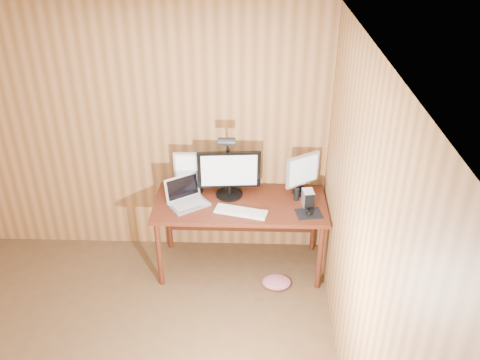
{
  "coord_description": "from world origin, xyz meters",
  "views": [
    {
      "loc": [
        1.06,
        -2.36,
        3.28
      ],
      "look_at": [
        0.93,
        1.58,
        1.02
      ],
      "focal_mm": 38.0,
      "sensor_mm": 36.0,
      "label": 1
    }
  ],
  "objects_px": {
    "laptop": "(186,197)",
    "speaker": "(296,194)",
    "phone": "(264,213)",
    "desk_lamp": "(227,156)",
    "hard_drive": "(308,198)",
    "keyboard": "(241,212)",
    "mouse": "(309,212)",
    "monitor_left": "(193,171)",
    "desk": "(240,209)",
    "monitor_center": "(229,173)",
    "monitor_right": "(303,173)"
  },
  "relations": [
    {
      "from": "mouse",
      "to": "desk_lamp",
      "type": "xyz_separation_m",
      "value": [
        -0.74,
        0.3,
        0.39
      ]
    },
    {
      "from": "laptop",
      "to": "desk_lamp",
      "type": "height_order",
      "value": "desk_lamp"
    },
    {
      "from": "monitor_left",
      "to": "monitor_right",
      "type": "bearing_deg",
      "value": -1.59
    },
    {
      "from": "monitor_right",
      "to": "hard_drive",
      "type": "bearing_deg",
      "value": -112.8
    },
    {
      "from": "desk",
      "to": "mouse",
      "type": "bearing_deg",
      "value": -21.15
    },
    {
      "from": "phone",
      "to": "desk_lamp",
      "type": "distance_m",
      "value": 0.62
    },
    {
      "from": "monitor_left",
      "to": "mouse",
      "type": "xyz_separation_m",
      "value": [
        1.07,
        -0.36,
        -0.2
      ]
    },
    {
      "from": "monitor_center",
      "to": "laptop",
      "type": "distance_m",
      "value": 0.46
    },
    {
      "from": "laptop",
      "to": "hard_drive",
      "type": "distance_m",
      "value": 1.12
    },
    {
      "from": "laptop",
      "to": "speaker",
      "type": "bearing_deg",
      "value": -29.53
    },
    {
      "from": "monitor_right",
      "to": "keyboard",
      "type": "xyz_separation_m",
      "value": [
        -0.57,
        -0.37,
        -0.2
      ]
    },
    {
      "from": "monitor_left",
      "to": "keyboard",
      "type": "bearing_deg",
      "value": -39.99
    },
    {
      "from": "hard_drive",
      "to": "desk_lamp",
      "type": "relative_size",
      "value": 0.22
    },
    {
      "from": "laptop",
      "to": "hard_drive",
      "type": "height_order",
      "value": "laptop"
    },
    {
      "from": "laptop",
      "to": "speaker",
      "type": "xyz_separation_m",
      "value": [
        1.02,
        0.08,
        -0.0
      ]
    },
    {
      "from": "monitor_left",
      "to": "phone",
      "type": "bearing_deg",
      "value": -31.21
    },
    {
      "from": "hard_drive",
      "to": "monitor_right",
      "type": "bearing_deg",
      "value": 92.53
    },
    {
      "from": "laptop",
      "to": "hard_drive",
      "type": "relative_size",
      "value": 2.87
    },
    {
      "from": "monitor_right",
      "to": "phone",
      "type": "height_order",
      "value": "monitor_right"
    },
    {
      "from": "keyboard",
      "to": "hard_drive",
      "type": "bearing_deg",
      "value": 27.25
    },
    {
      "from": "keyboard",
      "to": "mouse",
      "type": "distance_m",
      "value": 0.61
    },
    {
      "from": "keyboard",
      "to": "hard_drive",
      "type": "height_order",
      "value": "hard_drive"
    },
    {
      "from": "monitor_right",
      "to": "mouse",
      "type": "bearing_deg",
      "value": -116.73
    },
    {
      "from": "mouse",
      "to": "hard_drive",
      "type": "height_order",
      "value": "hard_drive"
    },
    {
      "from": "hard_drive",
      "to": "phone",
      "type": "height_order",
      "value": "hard_drive"
    },
    {
      "from": "keyboard",
      "to": "mouse",
      "type": "relative_size",
      "value": 4.67
    },
    {
      "from": "desk_lamp",
      "to": "desk",
      "type": "bearing_deg",
      "value": -8.15
    },
    {
      "from": "monitor_right",
      "to": "desk_lamp",
      "type": "height_order",
      "value": "desk_lamp"
    },
    {
      "from": "monitor_left",
      "to": "phone",
      "type": "height_order",
      "value": "monitor_left"
    },
    {
      "from": "mouse",
      "to": "phone",
      "type": "xyz_separation_m",
      "value": [
        -0.4,
        -0.02,
        -0.02
      ]
    },
    {
      "from": "phone",
      "to": "monitor_left",
      "type": "bearing_deg",
      "value": 164.44
    },
    {
      "from": "mouse",
      "to": "keyboard",
      "type": "bearing_deg",
      "value": -177.3
    },
    {
      "from": "desk",
      "to": "laptop",
      "type": "distance_m",
      "value": 0.54
    },
    {
      "from": "speaker",
      "to": "keyboard",
      "type": "bearing_deg",
      "value": -155.33
    },
    {
      "from": "mouse",
      "to": "monitor_center",
      "type": "bearing_deg",
      "value": 160.37
    },
    {
      "from": "keyboard",
      "to": "phone",
      "type": "relative_size",
      "value": 4.32
    },
    {
      "from": "keyboard",
      "to": "desk_lamp",
      "type": "xyz_separation_m",
      "value": [
        -0.13,
        0.3,
        0.41
      ]
    },
    {
      "from": "desk_lamp",
      "to": "monitor_center",
      "type": "bearing_deg",
      "value": 4.87
    },
    {
      "from": "laptop",
      "to": "hard_drive",
      "type": "bearing_deg",
      "value": -34.67
    },
    {
      "from": "phone",
      "to": "desk_lamp",
      "type": "relative_size",
      "value": 0.17
    },
    {
      "from": "monitor_center",
      "to": "monitor_right",
      "type": "height_order",
      "value": "monitor_center"
    },
    {
      "from": "phone",
      "to": "speaker",
      "type": "height_order",
      "value": "speaker"
    },
    {
      "from": "mouse",
      "to": "phone",
      "type": "height_order",
      "value": "mouse"
    },
    {
      "from": "hard_drive",
      "to": "speaker",
      "type": "xyz_separation_m",
      "value": [
        -0.1,
        0.09,
        -0.02
      ]
    },
    {
      "from": "laptop",
      "to": "monitor_left",
      "type": "bearing_deg",
      "value": 41.87
    },
    {
      "from": "monitor_left",
      "to": "mouse",
      "type": "relative_size",
      "value": 3.9
    },
    {
      "from": "monitor_right",
      "to": "desk_lamp",
      "type": "bearing_deg",
      "value": 151.7
    },
    {
      "from": "laptop",
      "to": "mouse",
      "type": "bearing_deg",
      "value": -41.8
    },
    {
      "from": "monitor_center",
      "to": "laptop",
      "type": "relative_size",
      "value": 1.35
    },
    {
      "from": "desk",
      "to": "monitor_center",
      "type": "bearing_deg",
      "value": 151.99
    }
  ]
}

